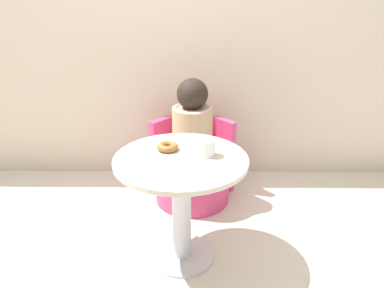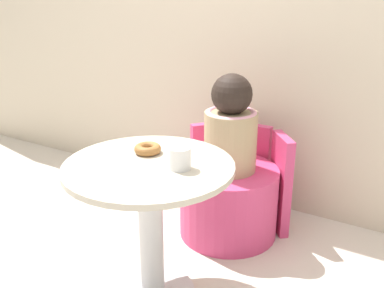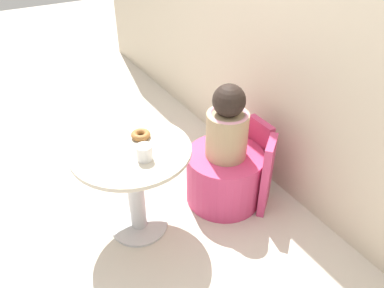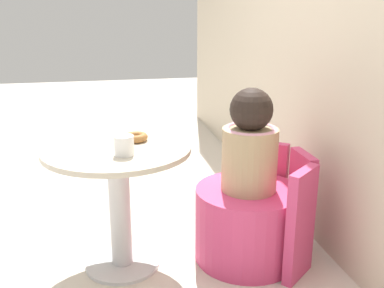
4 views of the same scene
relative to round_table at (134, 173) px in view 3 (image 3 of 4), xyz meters
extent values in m
plane|color=beige|center=(-0.08, -0.02, -0.45)|extent=(12.00, 12.00, 0.00)
cube|color=beige|center=(-0.08, 1.11, 0.75)|extent=(6.00, 0.06, 2.40)
cylinder|color=silver|center=(0.00, 0.00, -0.45)|extent=(0.37, 0.37, 0.02)
cylinder|color=silver|center=(0.00, 0.00, -0.14)|extent=(0.11, 0.11, 0.59)
cylinder|color=beige|center=(0.00, 0.00, 0.17)|extent=(0.70, 0.70, 0.02)
cylinder|color=#D13D70|center=(0.05, 0.64, -0.26)|extent=(0.53, 0.53, 0.38)
cube|color=#D13D70|center=(0.05, 0.93, -0.18)|extent=(0.23, 0.05, 0.55)
cube|color=#D13D70|center=(0.28, 0.83, -0.18)|extent=(0.18, 0.21, 0.55)
cube|color=#D13D70|center=(-0.17, 0.83, -0.18)|extent=(0.18, 0.21, 0.55)
cylinder|color=tan|center=(0.05, 0.64, 0.09)|extent=(0.27, 0.27, 0.31)
torus|color=pink|center=(0.05, 0.64, 0.23)|extent=(0.27, 0.27, 0.04)
sphere|color=black|center=(0.05, 0.64, 0.34)|extent=(0.21, 0.21, 0.21)
torus|color=#9E6633|center=(-0.07, 0.10, 0.20)|extent=(0.12, 0.12, 0.04)
cylinder|color=white|center=(0.13, 0.03, 0.22)|extent=(0.09, 0.09, 0.09)
camera|label=1|loc=(0.07, -1.74, 1.00)|focal=35.00mm
camera|label=2|loc=(1.01, -1.34, 0.88)|focal=42.00mm
camera|label=3|loc=(1.68, -0.59, 1.42)|focal=35.00mm
camera|label=4|loc=(2.04, -0.07, 0.81)|focal=42.00mm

